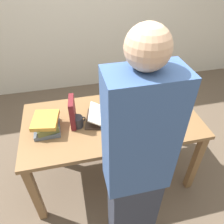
# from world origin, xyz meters

# --- Properties ---
(ground_plane) EXTENTS (12.00, 12.00, 0.00)m
(ground_plane) POSITION_xyz_m (0.00, 0.00, 0.00)
(ground_plane) COLOR brown
(wall_back) EXTENTS (8.00, 0.06, 2.60)m
(wall_back) POSITION_xyz_m (0.00, 1.83, 1.30)
(wall_back) COLOR beige
(wall_back) RESTS_ON ground_plane
(reading_desk) EXTENTS (1.52, 0.77, 0.74)m
(reading_desk) POSITION_xyz_m (0.00, 0.00, 0.65)
(reading_desk) COLOR brown
(reading_desk) RESTS_ON ground_plane
(open_book) EXTENTS (0.50, 0.38, 0.10)m
(open_book) POSITION_xyz_m (0.00, -0.00, 0.77)
(open_book) COLOR #38281E
(open_book) RESTS_ON reading_desk
(book_stack_tall) EXTENTS (0.23, 0.26, 0.12)m
(book_stack_tall) POSITION_xyz_m (-0.54, -0.01, 0.80)
(book_stack_tall) COLOR slate
(book_stack_tall) RESTS_ON reading_desk
(book_standing_upright) EXTENTS (0.06, 0.18, 0.25)m
(book_standing_upright) POSITION_xyz_m (-0.32, 0.01, 0.87)
(book_standing_upright) COLOR maroon
(book_standing_upright) RESTS_ON reading_desk
(reading_lamp) EXTENTS (0.15, 0.15, 0.39)m
(reading_lamp) POSITION_xyz_m (0.52, 0.15, 1.02)
(reading_lamp) COLOR tan
(reading_lamp) RESTS_ON reading_desk
(coffee_mug) EXTENTS (0.12, 0.09, 0.09)m
(coffee_mug) POSITION_xyz_m (-0.29, -0.02, 0.79)
(coffee_mug) COLOR #28282D
(coffee_mug) RESTS_ON reading_desk
(pencil) EXTENTS (0.06, 0.14, 0.01)m
(pencil) POSITION_xyz_m (-0.05, -0.20, 0.75)
(pencil) COLOR gold
(pencil) RESTS_ON reading_desk
(person_reader) EXTENTS (0.36, 0.21, 1.75)m
(person_reader) POSITION_xyz_m (-0.01, -0.67, 0.86)
(person_reader) COLOR #2D3342
(person_reader) RESTS_ON ground_plane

